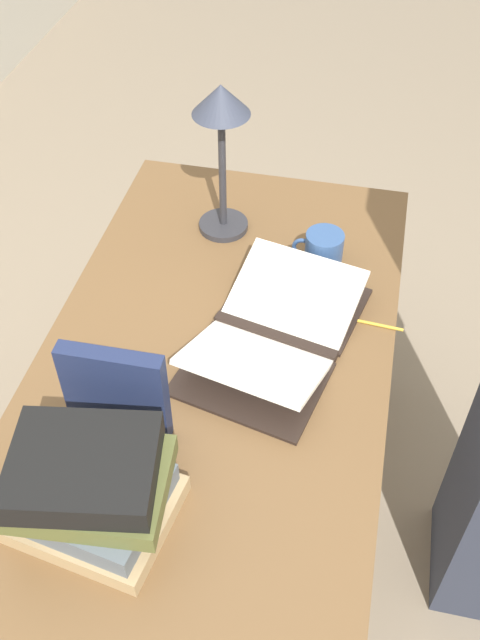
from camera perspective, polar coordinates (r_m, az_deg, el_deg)
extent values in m
plane|color=gray|center=(2.14, -1.58, -16.43)|extent=(12.00, 12.00, 0.00)
cube|color=brown|center=(1.53, -2.12, -3.57)|extent=(1.39, 0.75, 0.03)
cube|color=brown|center=(2.22, 10.32, 1.17)|extent=(0.06, 0.06, 0.71)
cube|color=brown|center=(2.30, -5.87, 3.61)|extent=(0.06, 0.06, 0.71)
cube|color=black|center=(1.55, 2.81, -1.36)|extent=(0.09, 0.28, 0.02)
cube|color=black|center=(1.48, 0.90, -4.71)|extent=(0.28, 0.33, 0.01)
cube|color=black|center=(1.63, 4.52, 1.39)|extent=(0.28, 0.33, 0.01)
cube|color=white|center=(1.46, 1.13, -3.39)|extent=(0.26, 0.32, 0.09)
cube|color=white|center=(1.60, 4.42, 2.09)|extent=(0.26, 0.32, 0.09)
cube|color=tan|center=(1.31, -11.48, -14.58)|extent=(0.25, 0.30, 0.04)
cube|color=slate|center=(1.28, -11.76, -13.64)|extent=(0.23, 0.26, 0.05)
cube|color=brown|center=(1.24, -12.06, -12.61)|extent=(0.22, 0.28, 0.04)
cube|color=black|center=(1.20, -12.41, -11.39)|extent=(0.23, 0.27, 0.06)
cube|color=#1E284C|center=(1.34, -9.90, -5.81)|extent=(0.04, 0.20, 0.22)
cylinder|color=#2D2D33|center=(1.84, -1.33, 7.60)|extent=(0.13, 0.13, 0.02)
cylinder|color=#2D2D33|center=(1.74, -1.42, 11.77)|extent=(0.02, 0.02, 0.31)
cone|color=#333847|center=(1.64, -1.54, 17.23)|extent=(0.13, 0.13, 0.07)
cylinder|color=#335184|center=(1.70, 6.71, 5.46)|extent=(0.09, 0.09, 0.10)
torus|color=#335184|center=(1.71, 5.05, 5.78)|extent=(0.01, 0.05, 0.05)
cylinder|color=gold|center=(1.61, 10.12, -0.20)|extent=(0.02, 0.16, 0.01)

